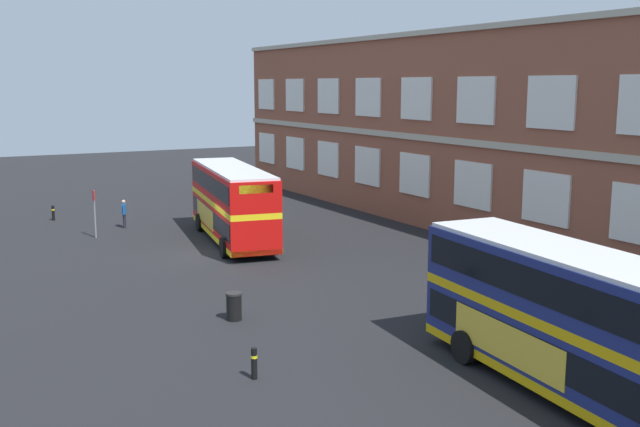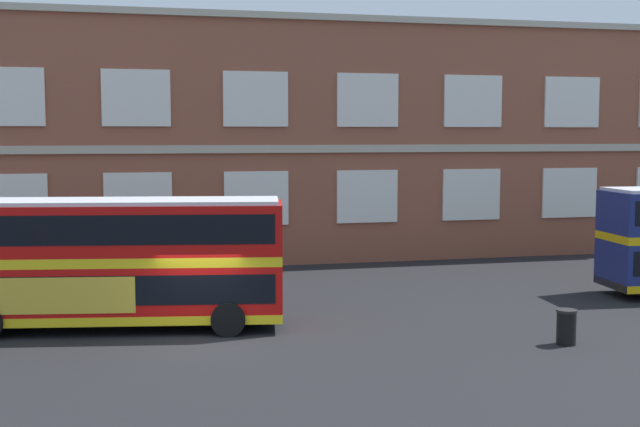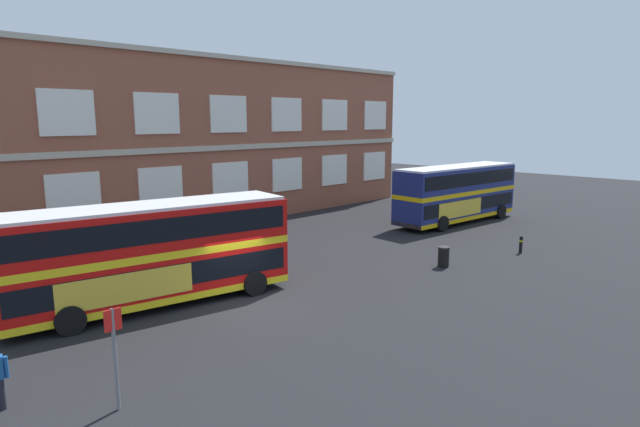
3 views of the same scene
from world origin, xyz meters
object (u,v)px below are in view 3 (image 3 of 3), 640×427
double_decker_near (151,253)px  safety_bollard_east (521,244)px  bus_stand_flag (115,350)px  station_litter_bin (444,257)px  double_decker_middle (457,193)px

double_decker_near → safety_bollard_east: bearing=-20.3°
bus_stand_flag → station_litter_bin: 17.49m
double_decker_near → bus_stand_flag: (-4.44, -6.47, -0.51)m
bus_stand_flag → safety_bollard_east: 22.86m
double_decker_middle → double_decker_near: bearing=-179.1°
station_litter_bin → safety_bollard_east: station_litter_bin is taller
bus_stand_flag → safety_bollard_east: (22.83, -0.33, -1.14)m
double_decker_near → safety_bollard_east: size_ratio=11.87×
double_decker_middle → station_litter_bin: double_decker_middle is taller
double_decker_middle → station_litter_bin: bearing=-152.5°
double_decker_middle → station_litter_bin: (-10.77, -5.62, -1.63)m
double_decker_middle → safety_bollard_east: size_ratio=11.77×
double_decker_near → safety_bollard_east: double_decker_near is taller
station_litter_bin → safety_bollard_east: (5.41, -1.57, -0.03)m
safety_bollard_east → station_litter_bin: bearing=163.8°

